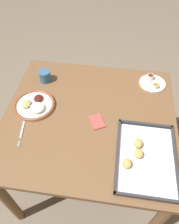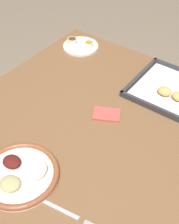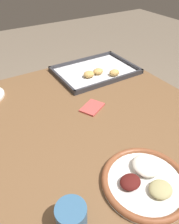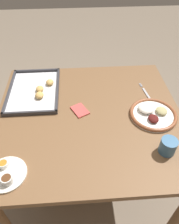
% 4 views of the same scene
% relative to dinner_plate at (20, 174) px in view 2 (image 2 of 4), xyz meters
% --- Properties ---
extents(ground_plane, '(8.00, 8.00, 0.00)m').
position_rel_dinner_plate_xyz_m(ground_plane, '(0.03, 0.35, -0.77)').
color(ground_plane, '#7A6B59').
extents(dining_table, '(0.96, 1.02, 0.76)m').
position_rel_dinner_plate_xyz_m(dining_table, '(0.03, 0.35, -0.13)').
color(dining_table, brown).
rests_on(dining_table, ground_plane).
extents(dinner_plate, '(0.26, 0.26, 0.04)m').
position_rel_dinner_plate_xyz_m(dinner_plate, '(0.00, 0.00, 0.00)').
color(dinner_plate, white).
rests_on(dinner_plate, dining_table).
extents(fork, '(0.22, 0.05, 0.00)m').
position_rel_dinner_plate_xyz_m(fork, '(0.17, -0.02, -0.01)').
color(fork, '#B2B2B7').
rests_on(fork, dining_table).
extents(saucer_plate, '(0.18, 0.18, 0.04)m').
position_rel_dinner_plate_xyz_m(saucer_plate, '(-0.32, 0.73, -0.00)').
color(saucer_plate, white).
rests_on(saucer_plate, dining_table).
extents(napkin, '(0.12, 0.11, 0.01)m').
position_rel_dinner_plate_xyz_m(napkin, '(0.07, 0.40, -0.01)').
color(napkin, '#CC4C47').
rests_on(napkin, dining_table).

